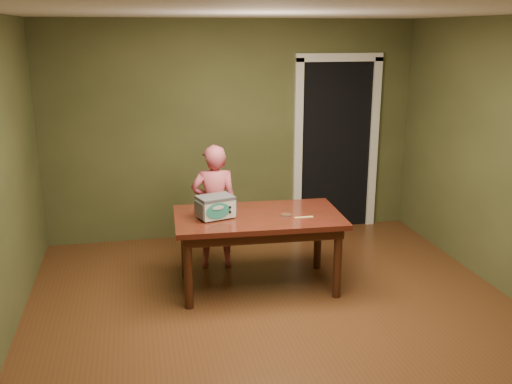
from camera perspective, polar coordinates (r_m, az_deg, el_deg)
floor at (r=5.00m, az=3.05°, el=-13.63°), size 5.00×5.00×0.00m
room_shell at (r=4.42m, az=3.37°, el=6.05°), size 4.52×5.02×2.61m
doorway at (r=7.53m, az=7.22°, el=4.97°), size 1.10×0.66×2.25m
dining_table at (r=5.52m, az=0.22°, el=-3.28°), size 1.64×0.98×0.75m
toy_oven at (r=5.38m, az=-4.07°, el=-1.42°), size 0.39×0.31×0.21m
baking_pan at (r=5.45m, az=3.01°, el=-2.31°), size 0.10×0.10×0.02m
spatula at (r=5.42m, az=4.81°, el=-2.53°), size 0.18×0.03×0.01m
child at (r=6.04m, az=-4.16°, el=-1.47°), size 0.52×0.37×1.33m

